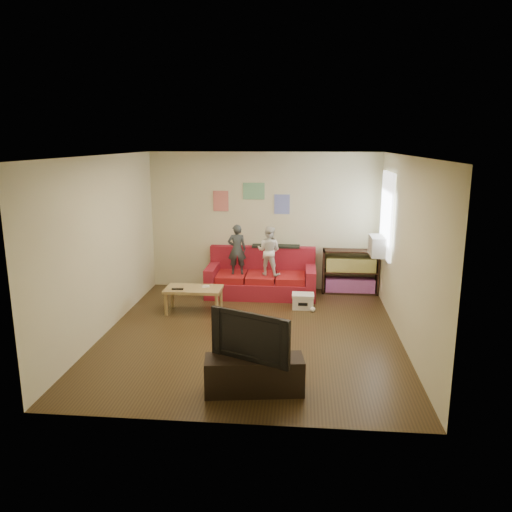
# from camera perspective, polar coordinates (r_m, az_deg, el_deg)

# --- Properties ---
(room_shell) EXTENTS (4.52, 5.02, 2.72)m
(room_shell) POSITION_cam_1_polar(r_m,az_deg,el_deg) (7.38, -0.57, 0.87)
(room_shell) COLOR #402F17
(room_shell) RESTS_ON ground
(sofa) EXTENTS (2.07, 0.95, 0.91)m
(sofa) POSITION_cam_1_polar(r_m,az_deg,el_deg) (9.63, 0.64, -2.61)
(sofa) COLOR maroon
(sofa) RESTS_ON ground
(child_a) EXTENTS (0.37, 0.27, 0.95)m
(child_a) POSITION_cam_1_polar(r_m,az_deg,el_deg) (9.37, -2.20, 0.75)
(child_a) COLOR #2F3739
(child_a) RESTS_ON sofa
(child_b) EXTENTS (0.53, 0.46, 0.93)m
(child_b) POSITION_cam_1_polar(r_m,az_deg,el_deg) (9.31, 1.47, 0.60)
(child_b) COLOR white
(child_b) RESTS_ON sofa
(coffee_table) EXTENTS (0.97, 0.53, 0.44)m
(coffee_table) POSITION_cam_1_polar(r_m,az_deg,el_deg) (8.67, -7.14, -4.03)
(coffee_table) COLOR #A78B53
(coffee_table) RESTS_ON ground
(remote) EXTENTS (0.20, 0.06, 0.02)m
(remote) POSITION_cam_1_polar(r_m,az_deg,el_deg) (8.60, -8.95, -3.74)
(remote) COLOR black
(remote) RESTS_ON coffee_table
(game_controller) EXTENTS (0.14, 0.07, 0.03)m
(game_controller) POSITION_cam_1_polar(r_m,az_deg,el_deg) (8.66, -5.79, -3.50)
(game_controller) COLOR white
(game_controller) RESTS_ON coffee_table
(bookshelf) EXTENTS (1.07, 0.32, 0.86)m
(bookshelf) POSITION_cam_1_polar(r_m,az_deg,el_deg) (9.85, 10.72, -2.02)
(bookshelf) COLOR black
(bookshelf) RESTS_ON ground
(window) EXTENTS (0.04, 1.08, 1.48)m
(window) POSITION_cam_1_polar(r_m,az_deg,el_deg) (9.04, 14.72, 4.57)
(window) COLOR white
(window) RESTS_ON room_shell
(ac_unit) EXTENTS (0.28, 0.55, 0.35)m
(ac_unit) POSITION_cam_1_polar(r_m,az_deg,el_deg) (9.11, 13.77, 1.11)
(ac_unit) COLOR #B7B2A3
(ac_unit) RESTS_ON window
(artwork_left) EXTENTS (0.30, 0.01, 0.40)m
(artwork_left) POSITION_cam_1_polar(r_m,az_deg,el_deg) (9.86, -4.04, 6.29)
(artwork_left) COLOR #D87266
(artwork_left) RESTS_ON room_shell
(artwork_center) EXTENTS (0.42, 0.01, 0.32)m
(artwork_center) POSITION_cam_1_polar(r_m,az_deg,el_deg) (9.75, -0.26, 7.43)
(artwork_center) COLOR #72B27F
(artwork_center) RESTS_ON room_shell
(artwork_right) EXTENTS (0.30, 0.01, 0.38)m
(artwork_right) POSITION_cam_1_polar(r_m,az_deg,el_deg) (9.74, 2.98, 5.93)
(artwork_right) COLOR #727FCC
(artwork_right) RESTS_ON room_shell
(file_box) EXTENTS (0.39, 0.29, 0.27)m
(file_box) POSITION_cam_1_polar(r_m,az_deg,el_deg) (8.91, 5.38, -5.14)
(file_box) COLOR silver
(file_box) RESTS_ON ground
(tv_stand) EXTENTS (1.20, 0.54, 0.43)m
(tv_stand) POSITION_cam_1_polar(r_m,az_deg,el_deg) (6.03, -0.21, -13.44)
(tv_stand) COLOR black
(tv_stand) RESTS_ON ground
(television) EXTENTS (0.98, 0.54, 0.59)m
(television) POSITION_cam_1_polar(r_m,az_deg,el_deg) (5.82, -0.21, -8.95)
(television) COLOR black
(television) RESTS_ON tv_stand
(tissue) EXTENTS (0.12, 0.12, 0.09)m
(tissue) POSITION_cam_1_polar(r_m,az_deg,el_deg) (8.76, 6.50, -6.09)
(tissue) COLOR white
(tissue) RESTS_ON ground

